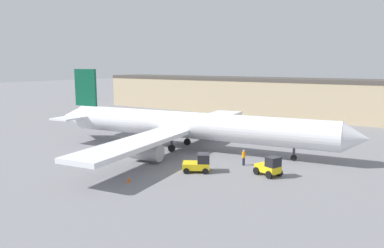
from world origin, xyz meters
TOP-DOWN VIEW (x-y plane):
  - ground_plane at (0.00, 0.00)m, footprint 400.00×400.00m
  - terminal_building at (-4.45, 37.78)m, footprint 88.49×10.31m
  - airplane at (-0.99, -0.15)m, footprint 42.65×38.97m
  - ground_crew_worker at (9.01, -3.05)m, footprint 0.38×0.38m
  - baggage_tug at (6.31, -7.92)m, footprint 3.28×3.08m
  - belt_loader_truck at (-5.25, -6.31)m, footprint 3.80×3.18m
  - pushback_tug at (12.91, -5.15)m, footprint 2.89×2.44m
  - safety_cone_near at (2.87, -14.64)m, footprint 0.36×0.36m

SIDE VIEW (x-z plane):
  - ground_plane at x=0.00m, z-range 0.00..0.00m
  - safety_cone_near at x=2.87m, z-range 0.00..0.55m
  - baggage_tug at x=6.31m, z-range -0.08..1.82m
  - pushback_tug at x=12.91m, z-range -0.09..1.93m
  - ground_crew_worker at x=9.01m, z-range 0.06..1.80m
  - belt_loader_truck at x=-5.25m, z-range -0.06..1.97m
  - airplane at x=-0.99m, z-range -2.06..8.25m
  - terminal_building at x=-4.45m, z-range 0.01..8.13m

